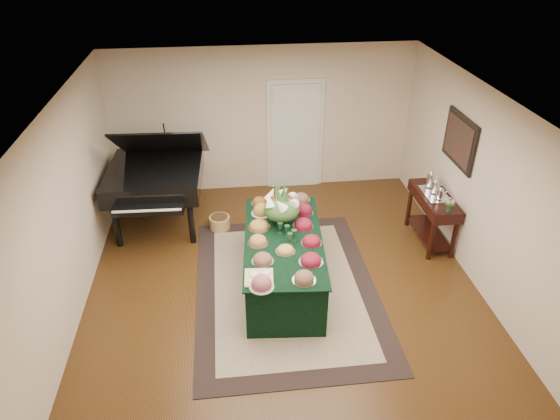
{
  "coord_description": "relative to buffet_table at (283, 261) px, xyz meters",
  "views": [
    {
      "loc": [
        -0.7,
        -5.63,
        4.64
      ],
      "look_at": [
        0.0,
        0.3,
        1.05
      ],
      "focal_mm": 32.0,
      "sensor_mm": 36.0,
      "label": 1
    }
  ],
  "objects": [
    {
      "name": "ground",
      "position": [
        -0.01,
        0.02,
        -0.4
      ],
      "size": [
        6.0,
        6.0,
        0.0
      ],
      "primitive_type": "plane",
      "color": "black",
      "rests_on": "ground"
    },
    {
      "name": "kitchen_doorway",
      "position": [
        0.59,
        2.99,
        0.62
      ],
      "size": [
        1.05,
        0.07,
        2.1
      ],
      "color": "silver",
      "rests_on": "ground"
    },
    {
      "name": "mahogany_sideboard",
      "position": [
        2.49,
        0.83,
        0.25
      ],
      "size": [
        0.45,
        1.17,
        0.84
      ],
      "color": "black",
      "rests_on": "ground"
    },
    {
      "name": "wall_painting",
      "position": [
        2.71,
        0.83,
        1.35
      ],
      "size": [
        0.05,
        0.95,
        0.75
      ],
      "color": "black",
      "rests_on": "ground"
    },
    {
      "name": "grand_piano",
      "position": [
        -1.88,
        1.86,
        0.53
      ],
      "size": [
        1.67,
        1.86,
        1.83
      ],
      "color": "black",
      "rests_on": "ground"
    },
    {
      "name": "buffet_table",
      "position": [
        0.0,
        0.0,
        0.0
      ],
      "size": [
        1.25,
        2.33,
        0.79
      ],
      "color": "black",
      "rests_on": "ground"
    },
    {
      "name": "area_rug",
      "position": [
        0.03,
        -0.1,
        -0.39
      ],
      "size": [
        2.54,
        3.56,
        0.01
      ],
      "color": "black",
      "rests_on": "ground"
    },
    {
      "name": "pink_bouquet",
      "position": [
        2.49,
        0.33,
        0.59
      ],
      "size": [
        0.17,
        0.17,
        0.22
      ],
      "color": "#15351E",
      "rests_on": "mahogany_sideboard"
    },
    {
      "name": "floral_centerpiece",
      "position": [
        0.02,
        0.38,
        0.7
      ],
      "size": [
        0.53,
        0.53,
        0.53
      ],
      "color": "#15351E",
      "rests_on": "buffet_table"
    },
    {
      "name": "green_goblets",
      "position": [
        0.06,
        -0.02,
        0.48
      ],
      "size": [
        0.24,
        0.35,
        0.18
      ],
      "color": "#15351E",
      "rests_on": "buffet_table"
    },
    {
      "name": "wicker_basket",
      "position": [
        -0.89,
        1.59,
        -0.29
      ],
      "size": [
        0.35,
        0.35,
        0.22
      ],
      "primitive_type": "cylinder",
      "color": "#AA7E44",
      "rests_on": "ground"
    },
    {
      "name": "tea_service",
      "position": [
        2.49,
        0.9,
        0.56
      ],
      "size": [
        0.34,
        0.58,
        0.3
      ],
      "color": "silver",
      "rests_on": "mahogany_sideboard"
    },
    {
      "name": "food_platters",
      "position": [
        0.0,
        0.07,
        0.44
      ],
      "size": [
        1.08,
        2.3,
        0.13
      ],
      "color": "#AAB4AB",
      "rests_on": "buffet_table"
    },
    {
      "name": "cutting_board",
      "position": [
        -0.4,
        -0.81,
        0.43
      ],
      "size": [
        0.38,
        0.38,
        0.1
      ],
      "color": "tan",
      "rests_on": "buffet_table"
    }
  ]
}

